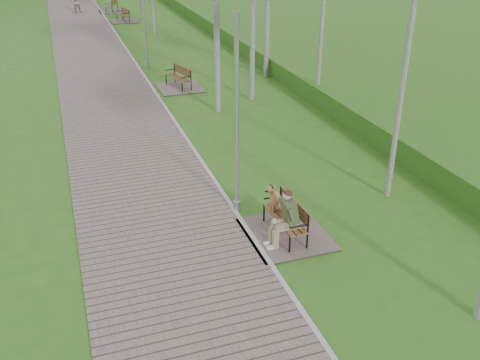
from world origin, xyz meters
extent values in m
plane|color=#2D5D1C|center=(0.00, 0.00, 0.00)|extent=(120.00, 120.00, 0.00)
cube|color=#655451|center=(-1.75, 21.50, 0.02)|extent=(3.50, 67.00, 0.04)
cube|color=#999993|center=(0.00, 21.50, 0.03)|extent=(0.10, 67.00, 0.05)
cube|color=#3E711F|center=(12.00, 20.00, 0.00)|extent=(14.00, 70.00, 1.60)
cube|color=#655451|center=(0.72, -1.02, 0.02)|extent=(1.67, 1.85, 0.04)
cube|color=brown|center=(0.67, -1.02, 0.42)|extent=(0.47, 1.40, 0.04)
cube|color=brown|center=(0.89, -1.01, 0.67)|extent=(0.09, 1.39, 0.31)
cube|color=#655451|center=(1.03, 10.18, 0.02)|extent=(1.67, 1.85, 0.04)
cube|color=brown|center=(0.98, 10.18, 0.42)|extent=(0.78, 1.45, 0.04)
cube|color=brown|center=(1.19, 10.24, 0.67)|extent=(0.42, 1.35, 0.31)
cube|color=#655451|center=(1.00, 25.48, 0.02)|extent=(1.58, 1.76, 0.04)
cube|color=brown|center=(0.95, 25.48, 0.40)|extent=(0.68, 1.37, 0.04)
cube|color=brown|center=(1.15, 25.53, 0.63)|extent=(0.33, 1.29, 0.29)
cube|color=#655451|center=(0.77, 29.46, 0.02)|extent=(1.79, 1.99, 0.04)
cube|color=brown|center=(0.72, 29.46, 0.45)|extent=(0.98, 1.55, 0.04)
cube|color=brown|center=(0.94, 29.37, 0.72)|extent=(0.60, 1.40, 0.33)
cylinder|color=#A1A4A9|center=(0.07, 0.31, 0.13)|extent=(0.17, 0.17, 0.26)
cylinder|color=#A1A4A9|center=(0.07, 0.31, 2.14)|extent=(0.10, 0.10, 4.29)
cylinder|color=#A1A4A9|center=(0.07, 0.31, 4.33)|extent=(0.15, 0.15, 0.21)
cylinder|color=#A1A4A9|center=(0.40, 13.73, 0.13)|extent=(0.18, 0.18, 0.26)
cylinder|color=#A1A4A9|center=(0.40, 13.73, 2.20)|extent=(0.11, 0.11, 4.41)
cylinder|color=#A1A4A9|center=(0.43, 27.27, 0.14)|extent=(0.19, 0.19, 0.28)
imported|color=slate|center=(-1.62, 29.68, 0.76)|extent=(0.77, 0.61, 1.52)
cylinder|color=silver|center=(3.75, -0.17, 4.29)|extent=(0.16, 0.16, 8.58)
camera|label=1|loc=(-3.33, -9.82, 6.13)|focal=40.00mm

